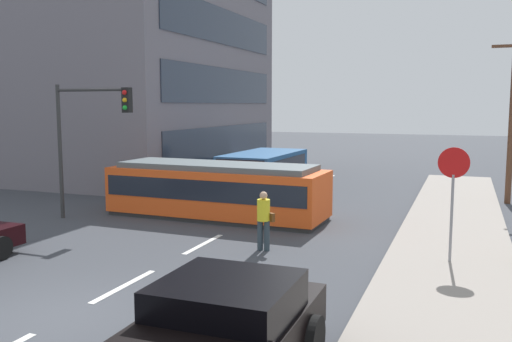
{
  "coord_description": "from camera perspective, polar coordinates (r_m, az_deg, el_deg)",
  "views": [
    {
      "loc": [
        7.05,
        -8.1,
        4.06
      ],
      "look_at": [
        0.38,
        9.31,
        1.8
      ],
      "focal_mm": 38.53,
      "sensor_mm": 36.0,
      "label": 1
    }
  ],
  "objects": [
    {
      "name": "sidewalk_curb_right",
      "position": [
        14.66,
        19.42,
        -9.3
      ],
      "size": [
        3.2,
        36.0,
        0.14
      ],
      "primitive_type": "cube",
      "color": "gray",
      "rests_on": "ground"
    },
    {
      "name": "city_bus",
      "position": [
        25.61,
        0.8,
        0.17
      ],
      "size": [
        2.67,
        5.57,
        1.85
      ],
      "color": "#214F83",
      "rests_on": "ground"
    },
    {
      "name": "traffic_light_mast",
      "position": [
        19.91,
        -17.06,
        4.61
      ],
      "size": [
        3.08,
        0.33,
        4.76
      ],
      "color": "#333333",
      "rests_on": "ground"
    },
    {
      "name": "lane_stripe_4",
      "position": [
        30.89,
        7.58,
        -0.71
      ],
      "size": [
        0.16,
        2.4,
        0.01
      ],
      "primitive_type": "cube",
      "color": "silver",
      "rests_on": "ground"
    },
    {
      "name": "pedestrian_crossing",
      "position": [
        15.34,
        0.81,
        -4.83
      ],
      "size": [
        0.51,
        0.36,
        1.67
      ],
      "color": "#2F3D44",
      "rests_on": "ground"
    },
    {
      "name": "ground_plane",
      "position": [
        19.85,
        -0.31,
        -4.91
      ],
      "size": [
        120.0,
        120.0,
        0.0
      ],
      "primitive_type": "plane",
      "color": "#3C3F46"
    },
    {
      "name": "corner_building",
      "position": [
        35.37,
        -16.24,
        10.42
      ],
      "size": [
        17.11,
        16.09,
        12.8
      ],
      "color": "slate",
      "rests_on": "ground"
    },
    {
      "name": "parked_sedan_far",
      "position": [
        30.78,
        -2.37,
        0.48
      ],
      "size": [
        1.99,
        4.09,
        1.19
      ],
      "color": "#B0B1D0",
      "rests_on": "ground"
    },
    {
      "name": "parked_sedan_mid",
      "position": [
        25.4,
        -9.12,
        -0.97
      ],
      "size": [
        2.13,
        4.02,
        1.19
      ],
      "color": "#144593",
      "rests_on": "ground"
    },
    {
      "name": "streetcar_tram",
      "position": [
        19.89,
        -4.1,
        -1.92
      ],
      "size": [
        8.01,
        2.78,
        1.97
      ],
      "color": "#F3541C",
      "rests_on": "ground"
    },
    {
      "name": "lane_stripe_3",
      "position": [
        25.15,
        4.4,
        -2.4
      ],
      "size": [
        0.16,
        2.4,
        0.01
      ],
      "primitive_type": "cube",
      "color": "silver",
      "rests_on": "ground"
    },
    {
      "name": "stop_sign",
      "position": [
        14.45,
        19.78,
        -0.94
      ],
      "size": [
        0.76,
        0.07,
        2.88
      ],
      "color": "gray",
      "rests_on": "sidewalk_curb_right"
    },
    {
      "name": "lane_stripe_1",
      "position": [
        12.97,
        -13.51,
        -11.52
      ],
      "size": [
        0.16,
        2.4,
        0.01
      ],
      "primitive_type": "cube",
      "color": "silver",
      "rests_on": "ground"
    },
    {
      "name": "lane_stripe_2",
      "position": [
        16.28,
        -5.47,
        -7.56
      ],
      "size": [
        0.16,
        2.4,
        0.01
      ],
      "primitive_type": "cube",
      "color": "silver",
      "rests_on": "ground"
    },
    {
      "name": "utility_pole_mid",
      "position": [
        24.69,
        25.06,
        5.37
      ],
      "size": [
        1.8,
        0.24,
        7.01
      ],
      "color": "brown",
      "rests_on": "ground"
    }
  ]
}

